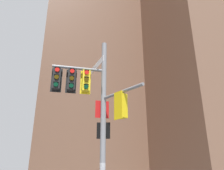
{
  "coord_description": "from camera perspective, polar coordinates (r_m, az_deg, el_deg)",
  "views": [
    {
      "loc": [
        -2.74,
        -9.34,
        2.36
      ],
      "look_at": [
        0.34,
        -0.2,
        5.9
      ],
      "focal_mm": 35.7,
      "sensor_mm": 36.0,
      "label": 1
    }
  ],
  "objects": [
    {
      "name": "signal_pole_assembly",
      "position": [
        9.83,
        -4.85,
        -5.03
      ],
      "size": [
        3.32,
        3.11,
        8.14
      ],
      "color": "gray",
      "rests_on": "ground"
    },
    {
      "name": "building_mid_block",
      "position": [
        33.52,
        -5.85,
        3.75
      ],
      "size": [
        13.67,
        13.67,
        31.77
      ],
      "primitive_type": "cube",
      "color": "brown",
      "rests_on": "ground"
    }
  ]
}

